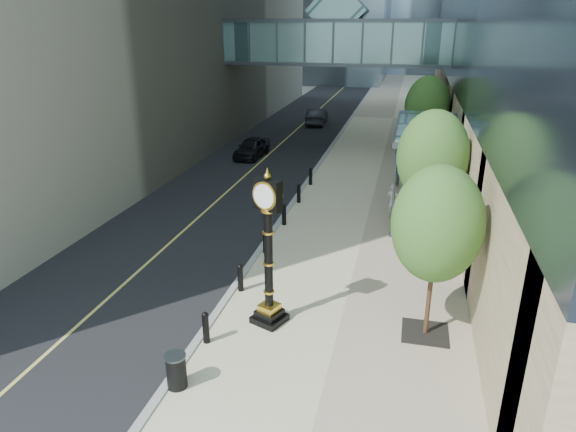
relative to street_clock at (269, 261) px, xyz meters
The scene contains 13 objects.
ground 3.53m from the street_clock, 64.70° to the right, with size 320.00×320.00×0.00m, color gray.
road 37.99m from the street_clock, 98.81° to the left, with size 8.00×180.00×0.02m, color black.
sidewalk 37.61m from the street_clock, 86.66° to the left, with size 8.00×180.00×0.06m, color #C3BA96.
curb 37.59m from the street_clock, 92.76° to the left, with size 0.25×180.00×0.07m, color gray.
skywalk 26.14m from the street_clock, 94.06° to the left, with size 17.00×4.20×5.80m.
entrance_canopy 12.56m from the street_clock, 67.87° to the left, with size 3.00×8.00×4.38m.
bollard_row 6.86m from the street_clock, 103.11° to the left, with size 0.20×16.20×0.90m.
street_trees 14.11m from the street_clock, 70.04° to the left, with size 2.81×28.52×5.77m.
street_clock is the anchor object (origin of this frame).
trash_bin 4.19m from the street_clock, 113.16° to the right, with size 0.52×0.52×0.90m, color black.
pedestrian 10.64m from the street_clock, 71.64° to the left, with size 0.64×0.42×1.76m, color beige.
car_near 21.18m from the street_clock, 108.66° to the left, with size 1.60×3.97×1.35m, color black.
car_far 33.35m from the street_clock, 97.84° to the left, with size 1.55×4.45×1.47m, color black.
Camera 1 is at (2.62, -10.94, 8.98)m, focal length 32.00 mm.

